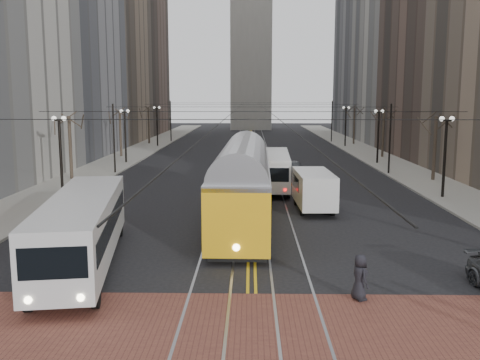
{
  "coord_description": "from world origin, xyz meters",
  "views": [
    {
      "loc": [
        -0.06,
        -19.89,
        7.21
      ],
      "look_at": [
        -0.6,
        7.16,
        3.0
      ],
      "focal_mm": 40.0,
      "sensor_mm": 36.0,
      "label": 1
    }
  ],
  "objects_px": {
    "transit_bus": "(83,232)",
    "streetcar": "(243,192)",
    "sedan_grey": "(294,168)",
    "pedestrian_a": "(360,277)",
    "cargo_van": "(314,191)",
    "rear_bus": "(274,171)"
  },
  "relations": [
    {
      "from": "streetcar",
      "to": "pedestrian_a",
      "type": "bearing_deg",
      "value": -68.04
    },
    {
      "from": "cargo_van",
      "to": "sedan_grey",
      "type": "bearing_deg",
      "value": 88.07
    },
    {
      "from": "pedestrian_a",
      "to": "rear_bus",
      "type": "bearing_deg",
      "value": -15.47
    },
    {
      "from": "rear_bus",
      "to": "cargo_van",
      "type": "bearing_deg",
      "value": -73.14
    },
    {
      "from": "transit_bus",
      "to": "rear_bus",
      "type": "relative_size",
      "value": 1.13
    },
    {
      "from": "streetcar",
      "to": "cargo_van",
      "type": "height_order",
      "value": "streetcar"
    },
    {
      "from": "cargo_van",
      "to": "pedestrian_a",
      "type": "relative_size",
      "value": 3.36
    },
    {
      "from": "streetcar",
      "to": "sedan_grey",
      "type": "relative_size",
      "value": 3.93
    },
    {
      "from": "streetcar",
      "to": "pedestrian_a",
      "type": "relative_size",
      "value": 9.46
    },
    {
      "from": "pedestrian_a",
      "to": "transit_bus",
      "type": "bearing_deg",
      "value": 51.11
    },
    {
      "from": "streetcar",
      "to": "pedestrian_a",
      "type": "distance_m",
      "value": 12.29
    },
    {
      "from": "sedan_grey",
      "to": "pedestrian_a",
      "type": "relative_size",
      "value": 2.4
    },
    {
      "from": "transit_bus",
      "to": "streetcar",
      "type": "height_order",
      "value": "streetcar"
    },
    {
      "from": "transit_bus",
      "to": "sedan_grey",
      "type": "bearing_deg",
      "value": 58.66
    },
    {
      "from": "transit_bus",
      "to": "streetcar",
      "type": "xyz_separation_m",
      "value": [
        6.73,
        7.74,
        0.35
      ]
    },
    {
      "from": "transit_bus",
      "to": "pedestrian_a",
      "type": "bearing_deg",
      "value": -27.36
    },
    {
      "from": "streetcar",
      "to": "cargo_van",
      "type": "relative_size",
      "value": 2.81
    },
    {
      "from": "streetcar",
      "to": "rear_bus",
      "type": "xyz_separation_m",
      "value": [
        2.3,
        12.25,
        -0.46
      ]
    },
    {
      "from": "transit_bus",
      "to": "sedan_grey",
      "type": "height_order",
      "value": "transit_bus"
    },
    {
      "from": "rear_bus",
      "to": "streetcar",
      "type": "bearing_deg",
      "value": -98.6
    },
    {
      "from": "sedan_grey",
      "to": "transit_bus",
      "type": "bearing_deg",
      "value": -121.02
    },
    {
      "from": "transit_bus",
      "to": "rear_bus",
      "type": "distance_m",
      "value": 21.93
    }
  ]
}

